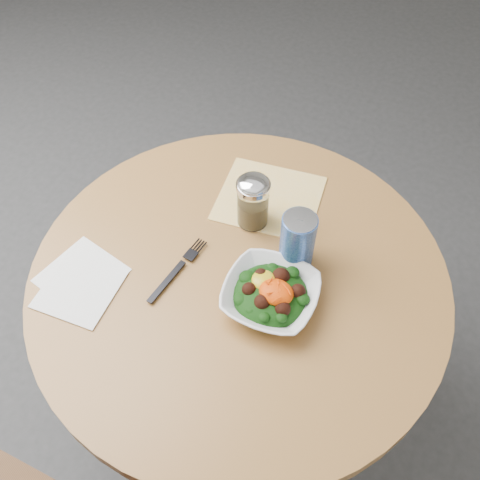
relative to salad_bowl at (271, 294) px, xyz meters
The scene contains 8 objects.
ground 0.78m from the salad_bowl, 157.69° to the left, with size 6.00×6.00×0.00m, color #313134.
table 0.24m from the salad_bowl, 157.69° to the left, with size 0.90×0.90×0.75m.
cloth_napkin 0.29m from the salad_bowl, 114.21° to the left, with size 0.24×0.22×0.00m, color #F0A00C.
paper_napkins 0.40m from the salad_bowl, 160.77° to the right, with size 0.19×0.20×0.00m.
salad_bowl is the anchor object (origin of this frame).
fork 0.21m from the salad_bowl, behind, with size 0.04×0.19×0.00m.
spice_shaker 0.22m from the salad_bowl, 124.59° to the left, with size 0.08×0.08×0.14m.
beverage_can 0.13m from the salad_bowl, 86.85° to the left, with size 0.07×0.07×0.14m.
Camera 1 is at (0.29, -0.59, 1.69)m, focal length 40.00 mm.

